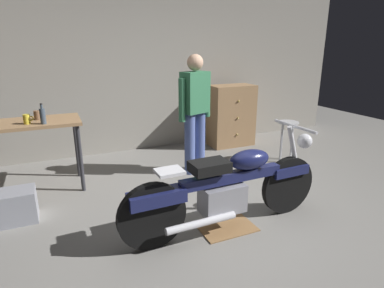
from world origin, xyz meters
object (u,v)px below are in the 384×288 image
object	(u,v)px
person_standing	(195,109)
storage_bin	(14,206)
motorcycle	(229,187)
shop_stool	(288,130)
mug_yellow_tall	(27,119)
wooden_dresser	(231,116)
mug_brown_stoneware	(38,115)
bottle	(43,116)

from	to	relation	value
person_standing	storage_bin	size ratio (longest dim) A/B	3.80
motorcycle	shop_stool	size ratio (longest dim) A/B	3.42
storage_bin	mug_yellow_tall	world-z (taller)	mug_yellow_tall
motorcycle	mug_yellow_tall	bearing A→B (deg)	135.92
wooden_dresser	mug_brown_stoneware	size ratio (longest dim) A/B	9.26
shop_stool	storage_bin	xyz separation A→B (m)	(-3.83, -0.34, -0.33)
storage_bin	mug_yellow_tall	distance (m)	1.02
person_standing	mug_brown_stoneware	distance (m)	2.02
mug_brown_stoneware	wooden_dresser	bearing A→B (deg)	11.22
mug_yellow_tall	motorcycle	bearing A→B (deg)	-42.62
storage_bin	bottle	world-z (taller)	bottle
mug_yellow_tall	bottle	world-z (taller)	bottle
mug_yellow_tall	bottle	bearing A→B (deg)	-24.15
shop_stool	mug_brown_stoneware	size ratio (longest dim) A/B	5.38
shop_stool	bottle	world-z (taller)	bottle
motorcycle	mug_brown_stoneware	world-z (taller)	mug_brown_stoneware
shop_stool	mug_brown_stoneware	xyz separation A→B (m)	(-3.51, 0.48, 0.46)
storage_bin	mug_yellow_tall	bearing A→B (deg)	71.38
motorcycle	mug_brown_stoneware	bearing A→B (deg)	130.70
shop_stool	bottle	size ratio (longest dim) A/B	2.66
wooden_dresser	mug_brown_stoneware	world-z (taller)	wooden_dresser
storage_bin	mug_brown_stoneware	xyz separation A→B (m)	(0.32, 0.82, 0.79)
wooden_dresser	mug_yellow_tall	xyz separation A→B (m)	(-3.26, -0.83, 0.41)
motorcycle	bottle	distance (m)	2.30
person_standing	mug_brown_stoneware	bearing A→B (deg)	-27.88
wooden_dresser	mug_yellow_tall	world-z (taller)	wooden_dresser
storage_bin	mug_yellow_tall	size ratio (longest dim) A/B	3.91
mug_brown_stoneware	person_standing	bearing A→B (deg)	-8.94
shop_stool	storage_bin	bearing A→B (deg)	-174.99
storage_bin	mug_brown_stoneware	bearing A→B (deg)	68.76
motorcycle	shop_stool	bearing A→B (deg)	34.71
motorcycle	mug_yellow_tall	xyz separation A→B (m)	(-1.77, 1.63, 0.51)
storage_bin	bottle	xyz separation A→B (m)	(0.38, 0.54, 0.83)
person_standing	mug_brown_stoneware	world-z (taller)	person_standing
motorcycle	storage_bin	size ratio (longest dim) A/B	4.98
person_standing	bottle	xyz separation A→B (m)	(-1.93, 0.03, 0.07)
motorcycle	wooden_dresser	world-z (taller)	wooden_dresser
shop_stool	mug_brown_stoneware	world-z (taller)	mug_brown_stoneware
person_standing	storage_bin	xyz separation A→B (m)	(-2.31, -0.51, -0.76)
person_standing	mug_yellow_tall	bearing A→B (deg)	-21.91
shop_stool	wooden_dresser	size ratio (longest dim) A/B	0.58
bottle	mug_yellow_tall	bearing A→B (deg)	155.85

